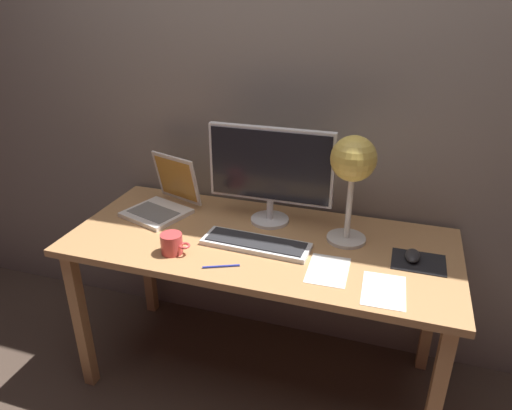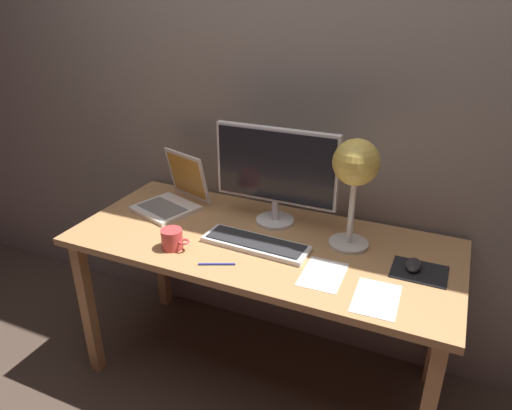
{
  "view_description": "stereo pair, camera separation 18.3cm",
  "coord_description": "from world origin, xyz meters",
  "px_view_note": "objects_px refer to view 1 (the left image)",
  "views": [
    {
      "loc": [
        0.51,
        -1.63,
        1.7
      ],
      "look_at": [
        -0.0,
        -0.05,
        0.92
      ],
      "focal_mm": 32.86,
      "sensor_mm": 36.0,
      "label": 1
    },
    {
      "loc": [
        0.68,
        -1.56,
        1.7
      ],
      "look_at": [
        -0.0,
        -0.05,
        0.92
      ],
      "focal_mm": 32.86,
      "sensor_mm": 36.0,
      "label": 2
    }
  ],
  "objects_px": {
    "keyboard_main": "(256,243)",
    "desk_lamp": "(353,165)",
    "monitor": "(270,169)",
    "coffee_mug": "(172,244)",
    "pen": "(221,266)",
    "laptop": "(166,196)",
    "mouse": "(413,256)"
  },
  "relations": [
    {
      "from": "keyboard_main",
      "to": "laptop",
      "type": "height_order",
      "value": "laptop"
    },
    {
      "from": "monitor",
      "to": "coffee_mug",
      "type": "relative_size",
      "value": 4.49
    },
    {
      "from": "pen",
      "to": "coffee_mug",
      "type": "bearing_deg",
      "value": 169.66
    },
    {
      "from": "keyboard_main",
      "to": "desk_lamp",
      "type": "bearing_deg",
      "value": 25.24
    },
    {
      "from": "monitor",
      "to": "coffee_mug",
      "type": "height_order",
      "value": "monitor"
    },
    {
      "from": "coffee_mug",
      "to": "pen",
      "type": "xyz_separation_m",
      "value": [
        0.22,
        -0.04,
        -0.04
      ]
    },
    {
      "from": "monitor",
      "to": "laptop",
      "type": "height_order",
      "value": "monitor"
    },
    {
      "from": "monitor",
      "to": "coffee_mug",
      "type": "xyz_separation_m",
      "value": [
        -0.29,
        -0.38,
        -0.21
      ]
    },
    {
      "from": "keyboard_main",
      "to": "coffee_mug",
      "type": "bearing_deg",
      "value": -153.31
    },
    {
      "from": "laptop",
      "to": "coffee_mug",
      "type": "distance_m",
      "value": 0.4
    },
    {
      "from": "laptop",
      "to": "pen",
      "type": "xyz_separation_m",
      "value": [
        0.43,
        -0.38,
        -0.07
      ]
    },
    {
      "from": "mouse",
      "to": "coffee_mug",
      "type": "relative_size",
      "value": 0.79
    },
    {
      "from": "keyboard_main",
      "to": "coffee_mug",
      "type": "height_order",
      "value": "coffee_mug"
    },
    {
      "from": "mouse",
      "to": "monitor",
      "type": "bearing_deg",
      "value": 166.58
    },
    {
      "from": "keyboard_main",
      "to": "pen",
      "type": "bearing_deg",
      "value": -111.46
    },
    {
      "from": "monitor",
      "to": "pen",
      "type": "xyz_separation_m",
      "value": [
        -0.07,
        -0.42,
        -0.25
      ]
    },
    {
      "from": "desk_lamp",
      "to": "pen",
      "type": "height_order",
      "value": "desk_lamp"
    },
    {
      "from": "keyboard_main",
      "to": "pen",
      "type": "height_order",
      "value": "keyboard_main"
    },
    {
      "from": "monitor",
      "to": "desk_lamp",
      "type": "bearing_deg",
      "value": -10.96
    },
    {
      "from": "desk_lamp",
      "to": "monitor",
      "type": "bearing_deg",
      "value": 169.04
    },
    {
      "from": "coffee_mug",
      "to": "keyboard_main",
      "type": "bearing_deg",
      "value": 26.69
    },
    {
      "from": "monitor",
      "to": "coffee_mug",
      "type": "bearing_deg",
      "value": -127.38
    },
    {
      "from": "laptop",
      "to": "pen",
      "type": "bearing_deg",
      "value": -41.97
    },
    {
      "from": "monitor",
      "to": "keyboard_main",
      "type": "distance_m",
      "value": 0.33
    },
    {
      "from": "laptop",
      "to": "coffee_mug",
      "type": "bearing_deg",
      "value": -59.15
    },
    {
      "from": "laptop",
      "to": "desk_lamp",
      "type": "bearing_deg",
      "value": -2.26
    },
    {
      "from": "monitor",
      "to": "desk_lamp",
      "type": "relative_size",
      "value": 1.22
    },
    {
      "from": "laptop",
      "to": "mouse",
      "type": "relative_size",
      "value": 3.7
    },
    {
      "from": "keyboard_main",
      "to": "mouse",
      "type": "bearing_deg",
      "value": 7.78
    },
    {
      "from": "keyboard_main",
      "to": "coffee_mug",
      "type": "distance_m",
      "value": 0.33
    },
    {
      "from": "keyboard_main",
      "to": "desk_lamp",
      "type": "height_order",
      "value": "desk_lamp"
    },
    {
      "from": "monitor",
      "to": "mouse",
      "type": "height_order",
      "value": "monitor"
    }
  ]
}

